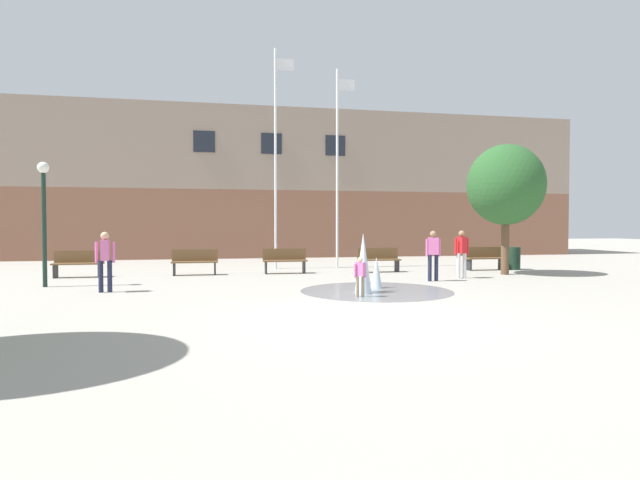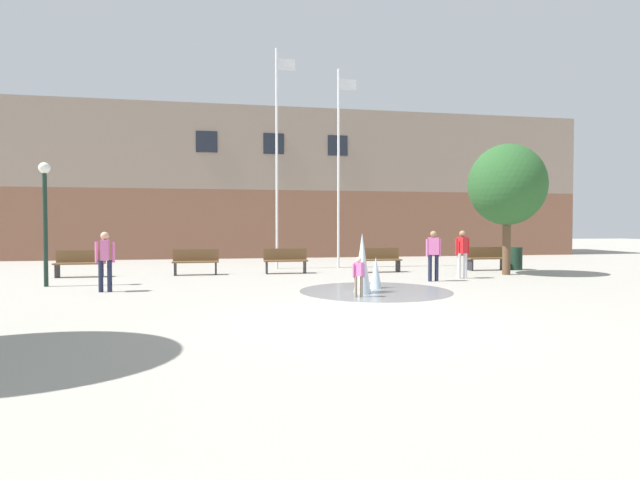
# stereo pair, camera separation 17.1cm
# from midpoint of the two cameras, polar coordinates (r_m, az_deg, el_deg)

# --- Properties ---
(ground_plane) EXTENTS (100.00, 100.00, 0.00)m
(ground_plane) POSITION_cam_midpoint_polar(r_m,az_deg,el_deg) (9.38, 4.50, -9.14)
(ground_plane) COLOR #9E998E
(library_building) EXTENTS (36.00, 6.05, 8.15)m
(library_building) POSITION_cam_midpoint_polar(r_m,az_deg,el_deg) (29.97, -6.28, 6.10)
(library_building) COLOR brown
(library_building) RESTS_ON ground
(splash_fountain) EXTENTS (4.09, 4.09, 1.57)m
(splash_fountain) POSITION_cam_midpoint_polar(r_m,az_deg,el_deg) (13.27, 5.08, -3.47)
(splash_fountain) COLOR gray
(splash_fountain) RESTS_ON ground
(park_bench_far_left) EXTENTS (1.60, 0.44, 0.91)m
(park_bench_far_left) POSITION_cam_midpoint_polar(r_m,az_deg,el_deg) (18.83, -26.13, -2.39)
(park_bench_far_left) COLOR #28282D
(park_bench_far_left) RESTS_ON ground
(park_bench_center) EXTENTS (1.60, 0.44, 0.91)m
(park_bench_center) POSITION_cam_midpoint_polar(r_m,az_deg,el_deg) (18.27, -14.37, -2.40)
(park_bench_center) COLOR #28282D
(park_bench_center) RESTS_ON ground
(park_bench_under_right_flagpole) EXTENTS (1.60, 0.44, 0.91)m
(park_bench_under_right_flagpole) POSITION_cam_midpoint_polar(r_m,az_deg,el_deg) (18.35, -4.32, -2.33)
(park_bench_under_right_flagpole) COLOR #28282D
(park_bench_under_right_flagpole) RESTS_ON ground
(park_bench_near_trashcan) EXTENTS (1.60, 0.44, 0.91)m
(park_bench_near_trashcan) POSITION_cam_midpoint_polar(r_m,az_deg,el_deg) (18.95, 6.47, -2.21)
(park_bench_near_trashcan) COLOR #28282D
(park_bench_near_trashcan) RESTS_ON ground
(park_bench_far_right) EXTENTS (1.60, 0.44, 0.91)m
(park_bench_far_right) POSITION_cam_midpoint_polar(r_m,az_deg,el_deg) (20.70, 18.05, -1.95)
(park_bench_far_right) COLOR #28282D
(park_bench_far_right) RESTS_ON ground
(adult_watching) EXTENTS (0.50, 0.36, 1.59)m
(adult_watching) POSITION_cam_midpoint_polar(r_m,az_deg,el_deg) (17.20, 15.61, -1.14)
(adult_watching) COLOR silver
(adult_watching) RESTS_ON ground
(adult_in_red) EXTENTS (0.50, 0.36, 1.59)m
(adult_in_red) POSITION_cam_midpoint_polar(r_m,az_deg,el_deg) (14.28, -23.67, -1.78)
(adult_in_red) COLOR #1E233D
(adult_in_red) RESTS_ON ground
(child_with_pink_shirt) EXTENTS (0.31, 0.24, 0.99)m
(child_with_pink_shirt) POSITION_cam_midpoint_polar(r_m,az_deg,el_deg) (12.25, 4.22, -3.85)
(child_with_pink_shirt) COLOR #89755B
(child_with_pink_shirt) RESTS_ON ground
(teen_by_trashcan) EXTENTS (0.50, 0.31, 1.59)m
(teen_by_trashcan) POSITION_cam_midpoint_polar(r_m,az_deg,el_deg) (16.09, 12.51, -1.31)
(teen_by_trashcan) COLOR #1E233D
(teen_by_trashcan) RESTS_ON ground
(flagpole_left) EXTENTS (0.80, 0.10, 8.89)m
(flagpole_left) POSITION_cam_midpoint_polar(r_m,az_deg,el_deg) (20.54, -5.28, 9.89)
(flagpole_left) COLOR silver
(flagpole_left) RESTS_ON ground
(flagpole_right) EXTENTS (0.80, 0.10, 8.21)m
(flagpole_right) POSITION_cam_midpoint_polar(r_m,az_deg,el_deg) (20.91, 1.82, 8.80)
(flagpole_right) COLOR silver
(flagpole_right) RESTS_ON ground
(lamp_post_left_lane) EXTENTS (0.32, 0.32, 3.56)m
(lamp_post_left_lane) POSITION_cam_midpoint_polar(r_m,az_deg,el_deg) (16.28, -29.29, 3.57)
(lamp_post_left_lane) COLOR #192D23
(lamp_post_left_lane) RESTS_ON ground
(trash_can) EXTENTS (0.56, 0.56, 0.90)m
(trash_can) POSITION_cam_midpoint_polar(r_m,az_deg,el_deg) (21.28, 20.97, -1.96)
(trash_can) COLOR #193323
(trash_can) RESTS_ON ground
(street_tree_near_building) EXTENTS (2.71, 2.71, 4.65)m
(street_tree_near_building) POSITION_cam_midpoint_polar(r_m,az_deg,el_deg) (19.05, 20.22, 5.91)
(street_tree_near_building) COLOR brown
(street_tree_near_building) RESTS_ON ground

